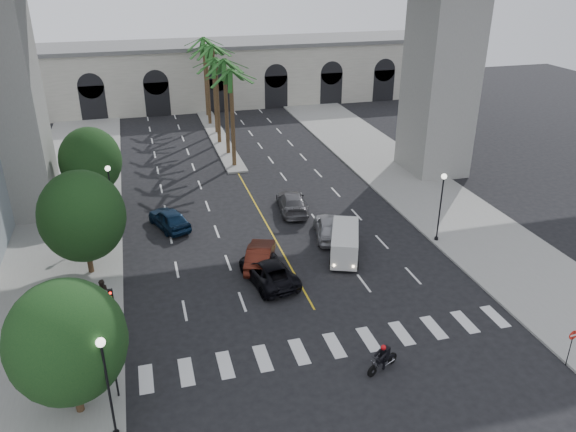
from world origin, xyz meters
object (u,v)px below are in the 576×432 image
(car_c, at_px, (268,271))
(lamp_post_left_near, at_px, (107,380))
(lamp_post_left_far, at_px, (111,193))
(traffic_signal_near, at_px, (112,356))
(pedestrian_b, at_px, (104,293))
(car_e, at_px, (169,218))
(car_b, at_px, (260,255))
(do_not_enter_sign, at_px, (572,340))
(motorcycle_rider, at_px, (384,358))
(traffic_signal_far, at_px, (113,308))
(cargo_van, at_px, (345,243))
(lamp_post_right, at_px, (441,202))
(pedestrian_a, at_px, (84,320))
(car_d, at_px, (292,202))
(car_a, at_px, (329,227))

(car_c, bearing_deg, lamp_post_left_near, 39.06)
(lamp_post_left_far, relative_size, traffic_signal_near, 1.47)
(pedestrian_b, bearing_deg, traffic_signal_near, -85.33)
(car_e, bearing_deg, car_b, 105.56)
(lamp_post_left_far, relative_size, do_not_enter_sign, 2.44)
(lamp_post_left_far, height_order, motorcycle_rider, lamp_post_left_far)
(car_c, bearing_deg, traffic_signal_far, 15.38)
(lamp_post_left_far, bearing_deg, do_not_enter_sign, -44.88)
(lamp_post_left_far, bearing_deg, motorcycle_rider, -56.69)
(lamp_post_left_far, height_order, cargo_van, lamp_post_left_far)
(traffic_signal_near, relative_size, traffic_signal_far, 1.00)
(lamp_post_right, relative_size, motorcycle_rider, 2.68)
(lamp_post_left_near, bearing_deg, lamp_post_right, 29.69)
(lamp_post_left_near, bearing_deg, traffic_signal_far, 89.12)
(traffic_signal_near, bearing_deg, pedestrian_a, 107.81)
(lamp_post_right, xyz_separation_m, pedestrian_a, (-24.42, -5.16, -2.09))
(car_b, bearing_deg, traffic_signal_near, 68.43)
(car_b, relative_size, car_c, 0.86)
(lamp_post_right, xyz_separation_m, traffic_signal_far, (-22.70, -6.50, -0.71))
(traffic_signal_far, relative_size, do_not_enter_sign, 1.66)
(lamp_post_left_near, distance_m, car_e, 21.15)
(lamp_post_left_far, bearing_deg, pedestrian_b, -93.42)
(motorcycle_rider, relative_size, pedestrian_b, 1.14)
(car_d, distance_m, pedestrian_a, 20.52)
(traffic_signal_far, relative_size, pedestrian_a, 1.85)
(car_d, distance_m, car_e, 10.04)
(lamp_post_left_far, relative_size, lamp_post_right, 1.00)
(car_e, relative_size, pedestrian_b, 2.67)
(lamp_post_left_far, relative_size, car_b, 1.14)
(motorcycle_rider, bearing_deg, car_a, 56.52)
(traffic_signal_far, bearing_deg, car_e, 74.56)
(car_e, relative_size, cargo_van, 0.91)
(car_b, relative_size, do_not_enter_sign, 2.14)
(pedestrian_b, bearing_deg, traffic_signal_far, -80.44)
(car_c, xyz_separation_m, cargo_van, (5.87, 1.62, 0.39))
(traffic_signal_near, bearing_deg, traffic_signal_far, 90.00)
(car_c, height_order, cargo_van, cargo_van)
(lamp_post_right, xyz_separation_m, car_e, (-18.80, 7.63, -2.43))
(traffic_signal_near, xyz_separation_m, car_e, (3.90, 18.13, -1.71))
(lamp_post_left_far, distance_m, car_d, 14.24)
(car_a, height_order, pedestrian_a, pedestrian_a)
(traffic_signal_far, bearing_deg, car_d, 46.40)
(car_b, height_order, pedestrian_b, pedestrian_b)
(motorcycle_rider, xyz_separation_m, car_b, (-3.65, 12.04, 0.07))
(motorcycle_rider, bearing_deg, lamp_post_left_far, 98.40)
(lamp_post_left_near, distance_m, lamp_post_right, 26.25)
(traffic_signal_far, relative_size, motorcycle_rider, 1.83)
(lamp_post_left_near, bearing_deg, traffic_signal_near, 87.71)
(traffic_signal_near, distance_m, car_a, 20.33)
(lamp_post_left_near, relative_size, car_a, 1.11)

